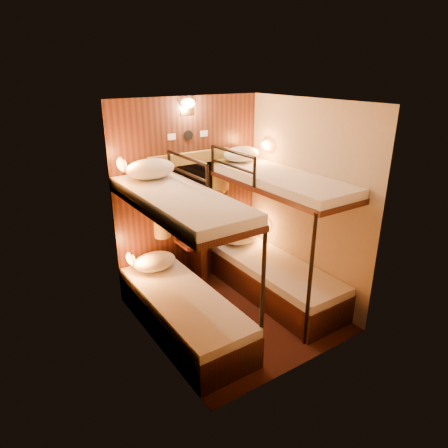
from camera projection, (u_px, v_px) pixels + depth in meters
floor at (236, 314)px, 4.69m from camera, size 2.10×2.10×0.00m
ceiling at (238, 102)px, 3.81m from camera, size 2.10×2.10×0.00m
wall_back at (189, 195)px, 5.06m from camera, size 2.40×0.00×2.40m
wall_front at (308, 255)px, 3.44m from camera, size 2.40×0.00×2.40m
wall_left at (150, 240)px, 3.73m from camera, size 0.00×2.40×2.40m
wall_right at (305, 202)px, 4.77m from camera, size 0.00×2.40×2.40m
back_panel at (189, 195)px, 5.05m from camera, size 2.00×0.03×2.40m
bunk_left at (182, 286)px, 4.20m from camera, size 0.72×1.90×1.82m
bunk_right at (276, 256)px, 4.87m from camera, size 0.72×1.90×1.82m
window at (191, 197)px, 5.03m from camera, size 1.00×0.12×0.79m
curtains at (192, 191)px, 4.98m from camera, size 1.10×0.22×1.00m
back_fixtures at (188, 110)px, 4.64m from camera, size 0.54×0.09×0.48m
reading_lamps at (203, 199)px, 4.78m from camera, size 2.00×0.20×1.25m
table at (198, 256)px, 5.19m from camera, size 0.50×0.34×0.66m
bottle_left at (191, 235)px, 4.96m from camera, size 0.08×0.08×0.26m
bottle_right at (203, 231)px, 5.06m from camera, size 0.08×0.08×0.26m
sachet_a at (208, 236)px, 5.20m from camera, size 0.09×0.07×0.01m
sachet_b at (206, 235)px, 5.25m from camera, size 0.09×0.08×0.01m
pillow_lower_left at (155, 261)px, 4.73m from camera, size 0.52×0.37×0.20m
pillow_lower_right at (241, 236)px, 5.44m from camera, size 0.54×0.39×0.21m
pillow_upper_left at (150, 169)px, 4.27m from camera, size 0.54×0.38×0.21m
pillow_upper_right at (241, 154)px, 5.04m from camera, size 0.49×0.35×0.19m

